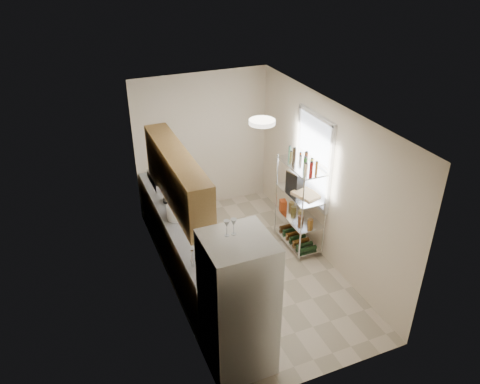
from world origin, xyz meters
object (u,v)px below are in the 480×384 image
object	(u,v)px
cutting_board	(307,194)
refrigerator	(238,305)
rice_cooker	(176,212)
espresso_machine	(295,179)
frying_pan_large	(176,208)

from	to	relation	value
cutting_board	refrigerator	bearing A→B (deg)	-137.02
rice_cooker	espresso_machine	world-z (taller)	espresso_machine
frying_pan_large	espresso_machine	xyz separation A→B (m)	(1.94, -0.27, 0.24)
frying_pan_large	rice_cooker	bearing A→B (deg)	-111.86
rice_cooker	frying_pan_large	distance (m)	0.28
rice_cooker	frying_pan_large	xyz separation A→B (m)	(0.06, 0.26, -0.09)
frying_pan_large	espresso_machine	bearing A→B (deg)	-16.55
refrigerator	frying_pan_large	world-z (taller)	refrigerator
refrigerator	cutting_board	xyz separation A→B (m)	(1.94, 1.80, 0.11)
refrigerator	espresso_machine	distance (m)	2.81
refrigerator	rice_cooker	world-z (taller)	refrigerator
frying_pan_large	refrigerator	bearing A→B (deg)	-96.85
refrigerator	cutting_board	distance (m)	2.65
refrigerator	espresso_machine	world-z (taller)	refrigerator
rice_cooker	refrigerator	bearing A→B (deg)	-86.43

